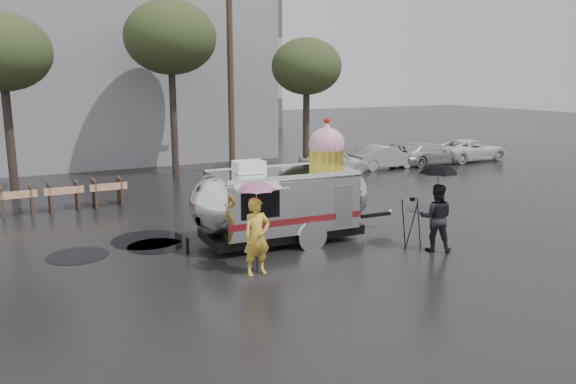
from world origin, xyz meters
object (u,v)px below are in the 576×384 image
airstream_trailer (284,199)px  person_left (257,237)px  person_right (436,218)px  tripod (412,218)px

airstream_trailer → person_left: airstream_trailer is taller
airstream_trailer → person_left: size_ratio=3.56×
person_right → tripod: bearing=-17.4°
airstream_trailer → person_right: (3.19, -2.69, -0.33)m
person_left → person_right: person_left is taller
airstream_trailer → tripod: size_ratio=4.68×
airstream_trailer → tripod: 3.56m
airstream_trailer → person_right: bearing=-37.5°
tripod → airstream_trailer: bearing=151.3°
airstream_trailer → person_right: size_ratio=3.60×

